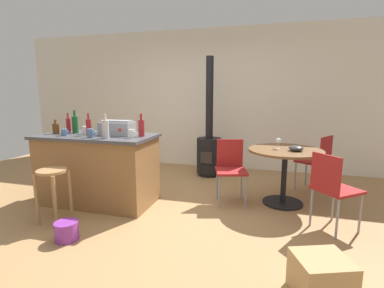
# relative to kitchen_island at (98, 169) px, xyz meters

# --- Properties ---
(ground_plane) EXTENTS (8.80, 8.80, 0.00)m
(ground_plane) POSITION_rel_kitchen_island_xyz_m (0.92, -0.11, -0.47)
(ground_plane) COLOR #A37A4C
(back_wall) EXTENTS (8.00, 0.10, 2.70)m
(back_wall) POSITION_rel_kitchen_island_xyz_m (0.92, 2.38, 0.88)
(back_wall) COLOR silver
(back_wall) RESTS_ON ground_plane
(kitchen_island) EXTENTS (1.55, 0.79, 0.93)m
(kitchen_island) POSITION_rel_kitchen_island_xyz_m (0.00, 0.00, 0.00)
(kitchen_island) COLOR olive
(kitchen_island) RESTS_ON ground_plane
(wooden_stool) EXTENTS (0.33, 0.33, 0.62)m
(wooden_stool) POSITION_rel_kitchen_island_xyz_m (-0.14, -0.68, -0.01)
(wooden_stool) COLOR #A37A4C
(wooden_stool) RESTS_ON ground_plane
(dining_table) EXTENTS (0.96, 0.96, 0.75)m
(dining_table) POSITION_rel_kitchen_island_xyz_m (2.42, 0.62, 0.10)
(dining_table) COLOR black
(dining_table) RESTS_ON ground_plane
(folding_chair_near) EXTENTS (0.49, 0.49, 0.85)m
(folding_chair_near) POSITION_rel_kitchen_island_xyz_m (1.72, 0.50, 0.03)
(folding_chair_near) COLOR maroon
(folding_chair_near) RESTS_ON ground_plane
(folding_chair_far) EXTENTS (0.56, 0.56, 0.85)m
(folding_chair_far) POSITION_rel_kitchen_island_xyz_m (2.88, -0.06, 0.04)
(folding_chair_far) COLOR maroon
(folding_chair_far) RESTS_ON ground_plane
(folding_chair_left) EXTENTS (0.55, 0.55, 0.86)m
(folding_chair_left) POSITION_rel_kitchen_island_xyz_m (2.91, 1.25, 0.04)
(folding_chair_left) COLOR maroon
(folding_chair_left) RESTS_ON ground_plane
(wood_stove) EXTENTS (0.44, 0.45, 2.10)m
(wood_stove) POSITION_rel_kitchen_island_xyz_m (1.16, 1.68, 0.04)
(wood_stove) COLOR black
(wood_stove) RESTS_ON ground_plane
(toolbox) EXTENTS (0.44, 0.25, 0.19)m
(toolbox) POSITION_rel_kitchen_island_xyz_m (0.27, 0.07, 0.56)
(toolbox) COLOR gray
(toolbox) RESTS_ON kitchen_island
(bottle_0) EXTENTS (0.06, 0.06, 0.28)m
(bottle_0) POSITION_rel_kitchen_island_xyz_m (-0.48, 0.07, 0.57)
(bottle_0) COLOR maroon
(bottle_0) RESTS_ON kitchen_island
(bottle_1) EXTENTS (0.08, 0.08, 0.29)m
(bottle_1) POSITION_rel_kitchen_island_xyz_m (0.64, 0.04, 0.57)
(bottle_1) COLOR maroon
(bottle_1) RESTS_ON kitchen_island
(bottle_2) EXTENTS (0.08, 0.08, 0.19)m
(bottle_2) POSITION_rel_kitchen_island_xyz_m (-0.59, -0.05, 0.54)
(bottle_2) COLOR #603314
(bottle_2) RESTS_ON kitchen_island
(bottle_3) EXTENTS (0.08, 0.08, 0.30)m
(bottle_3) POSITION_rel_kitchen_island_xyz_m (0.29, -0.22, 0.58)
(bottle_3) COLOR #B7B2AD
(bottle_3) RESTS_ON kitchen_island
(bottle_4) EXTENTS (0.07, 0.07, 0.29)m
(bottle_4) POSITION_rel_kitchen_island_xyz_m (-0.07, -0.05, 0.57)
(bottle_4) COLOR maroon
(bottle_4) RESTS_ON kitchen_island
(bottle_5) EXTENTS (0.08, 0.08, 0.31)m
(bottle_5) POSITION_rel_kitchen_island_xyz_m (-0.37, 0.07, 0.58)
(bottle_5) COLOR #194C23
(bottle_5) RESTS_ON kitchen_island
(cup_0) EXTENTS (0.11, 0.07, 0.09)m
(cup_0) POSITION_rel_kitchen_island_xyz_m (-0.35, -0.17, 0.51)
(cup_0) COLOR #4C7099
(cup_0) RESTS_ON kitchen_island
(cup_1) EXTENTS (0.11, 0.08, 0.11)m
(cup_1) POSITION_rel_kitchen_island_xyz_m (0.08, -0.22, 0.52)
(cup_1) COLOR #4C7099
(cup_1) RESTS_ON kitchen_island
(cup_2) EXTENTS (0.12, 0.08, 0.10)m
(cup_2) POSITION_rel_kitchen_island_xyz_m (-0.19, 0.04, 0.52)
(cup_2) COLOR white
(cup_2) RESTS_ON kitchen_island
(cup_3) EXTENTS (0.11, 0.07, 0.10)m
(cup_3) POSITION_rel_kitchen_island_xyz_m (0.57, -0.10, 0.51)
(cup_3) COLOR white
(cup_3) RESTS_ON kitchen_island
(cup_4) EXTENTS (0.12, 0.08, 0.10)m
(cup_4) POSITION_rel_kitchen_island_xyz_m (-0.07, 0.23, 0.51)
(cup_4) COLOR tan
(cup_4) RESTS_ON kitchen_island
(wine_glass) EXTENTS (0.07, 0.07, 0.14)m
(wine_glass) POSITION_rel_kitchen_island_xyz_m (2.33, 0.63, 0.39)
(wine_glass) COLOR silver
(wine_glass) RESTS_ON dining_table
(serving_bowl) EXTENTS (0.18, 0.18, 0.07)m
(serving_bowl) POSITION_rel_kitchen_island_xyz_m (2.54, 0.55, 0.31)
(serving_bowl) COLOR #383838
(serving_bowl) RESTS_ON dining_table
(cardboard_box) EXTENTS (0.48, 0.45, 0.31)m
(cardboard_box) POSITION_rel_kitchen_island_xyz_m (2.63, -1.19, -0.31)
(cardboard_box) COLOR tan
(cardboard_box) RESTS_ON ground_plane
(plastic_bucket) EXTENTS (0.23, 0.23, 0.19)m
(plastic_bucket) POSITION_rel_kitchen_island_xyz_m (0.28, -1.00, -0.37)
(plastic_bucket) COLOR purple
(plastic_bucket) RESTS_ON ground_plane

